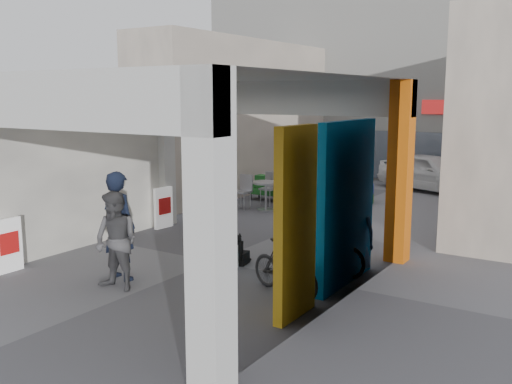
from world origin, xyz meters
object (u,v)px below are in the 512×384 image
Objects in this scene: man_elderly at (357,232)px; man_back_turned at (116,241)px; white_van at (431,172)px; man_crates at (338,177)px; produce_stand at (268,191)px; bicycle_front at (319,249)px; bicycle_rear at (285,268)px; cafe_set at (268,196)px; man_with_dog at (119,226)px; border_collie at (239,252)px.

man_back_turned is at bearing -132.26° from man_elderly.
white_van is (-1.39, 9.70, -0.09)m from man_elderly.
man_crates is at bearing 88.29° from man_back_turned.
produce_stand is 7.45m from bicycle_front.
bicycle_rear is 0.39× the size of white_van.
bicycle_rear is (2.64, -7.80, -0.36)m from man_crates.
man_crates is 0.43× the size of white_van.
man_elderly reaches higher than produce_stand.
man_elderly reaches higher than cafe_set.
man_crates is 7.06m from bicycle_front.
man_with_dog is 1.16× the size of man_back_turned.
produce_stand is at bearing 49.96° from bicycle_rear.
bicycle_front is (4.64, -5.83, 0.18)m from produce_stand.
man_elderly reaches higher than border_collie.
white_van is at bearing 61.89° from produce_stand.
cafe_set is 2.29m from man_crates.
cafe_set reaches higher than bicycle_front.
man_crates is (-0.19, 9.13, -0.03)m from man_back_turned.
man_crates is (-1.10, 6.88, 0.55)m from border_collie.
man_crates reaches higher than border_collie.
man_elderly is (2.93, 3.14, -0.10)m from man_back_turned.
bicycle_rear is at bearing -104.16° from man_elderly.
bicycle_rear is at bearing 92.79° from man_crates.
man_back_turned is at bearing -122.24° from border_collie.
produce_stand is (-0.63, 1.04, -0.05)m from cafe_set.
man_with_dog is (1.20, -6.92, 0.62)m from cafe_set.
bicycle_rear is at bearing -159.67° from man_with_dog.
produce_stand is at bearing 135.01° from man_elderly.
produce_stand is at bearing 121.12° from cafe_set.
white_van is at bearing 76.21° from border_collie.
produce_stand is at bearing 106.48° from border_collie.
man_with_dog reaches higher than produce_stand.
man_with_dog reaches higher than man_crates.
man_back_turned is at bearing 134.52° from bicycle_front.
man_back_turned reaches higher than border_collie.
produce_stand is at bearing 36.37° from bicycle_front.
man_back_turned is 1.03× the size of man_crates.
man_elderly is at bearing 1.72° from bicycle_rear.
cafe_set is at bearing -77.27° from man_with_dog.
man_with_dog is at bearing -140.10° from man_elderly.
man_crates is (2.02, 0.72, 0.51)m from produce_stand.
man_elderly is 0.82× the size of bicycle_front.
bicycle_rear is (2.44, 1.33, -0.39)m from man_back_turned.
man_elderly is (2.02, 0.89, 0.48)m from border_collie.
bicycle_front is (4.01, -4.79, 0.13)m from cafe_set.
man_back_turned reaches higher than produce_stand.
man_crates is 1.08× the size of bicycle_rear.
border_collie is at bearing -51.05° from produce_stand.
cafe_set is at bearing 99.21° from man_back_turned.
man_with_dog is at bearing -64.96° from produce_stand.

